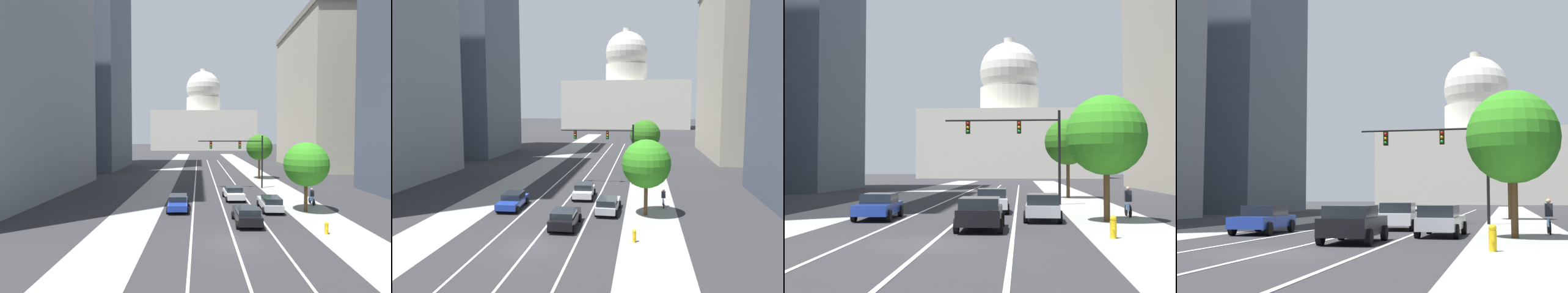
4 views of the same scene
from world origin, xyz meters
TOP-DOWN VIEW (x-y plane):
  - ground_plane at (0.00, 40.00)m, footprint 400.00×400.00m
  - sidewalk_left at (-8.15, 35.00)m, footprint 4.51×130.00m
  - sidewalk_right at (8.15, 35.00)m, footprint 4.51×130.00m
  - lane_stripe_left at (-2.95, 25.00)m, footprint 0.16×90.00m
  - lane_stripe_center at (0.00, 25.00)m, footprint 0.16×90.00m
  - lane_stripe_right at (2.95, 25.00)m, footprint 0.16×90.00m
  - office_tower_far_left at (-27.70, 48.02)m, footprint 17.97×18.88m
  - office_tower_far_right at (28.88, 51.10)m, footprint 20.40×29.86m
  - capitol_building at (0.00, 139.32)m, footprint 50.06×25.13m
  - car_white at (1.47, 14.27)m, footprint 2.25×4.44m
  - car_blue at (-4.42, 9.43)m, footprint 2.15×4.73m
  - car_black at (1.47, 4.51)m, footprint 2.11×4.34m
  - car_silver at (4.41, 9.11)m, footprint 2.05×4.80m
  - traffic_signal_mast at (3.47, 21.84)m, footprint 8.79×0.39m
  - fire_hydrant at (6.88, 1.96)m, footprint 0.26×0.35m
  - cyclist at (9.33, 11.76)m, footprint 0.37×1.70m
  - street_tree_mid_right at (7.64, 31.44)m, footprint 4.30×4.30m
  - street_tree_near_right at (7.69, 8.80)m, footprint 4.18×4.18m

SIDE VIEW (x-z plane):
  - ground_plane at x=0.00m, z-range 0.00..0.00m
  - sidewalk_left at x=-8.15m, z-range 0.00..0.01m
  - sidewalk_right at x=8.15m, z-range 0.00..0.01m
  - lane_stripe_left at x=-2.95m, z-range 0.01..0.02m
  - lane_stripe_center at x=0.00m, z-range 0.01..0.02m
  - lane_stripe_right at x=2.95m, z-range 0.01..0.02m
  - fire_hydrant at x=6.88m, z-range 0.01..0.92m
  - car_blue at x=-4.42m, z-range 0.03..1.42m
  - car_silver at x=4.41m, z-range 0.04..1.48m
  - car_white at x=1.47m, z-range 0.03..1.53m
  - car_black at x=1.47m, z-range 0.04..1.51m
  - cyclist at x=9.33m, z-range -0.01..1.71m
  - street_tree_near_right at x=7.69m, z-range 1.19..7.76m
  - traffic_signal_mast at x=3.47m, z-range 1.46..8.62m
  - street_tree_mid_right at x=7.64m, z-range 1.52..8.90m
  - capitol_building at x=0.00m, z-range -6.48..34.29m
  - office_tower_far_right at x=28.88m, z-range 0.04..32.77m
  - office_tower_far_left at x=-27.70m, z-range 0.04..58.41m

